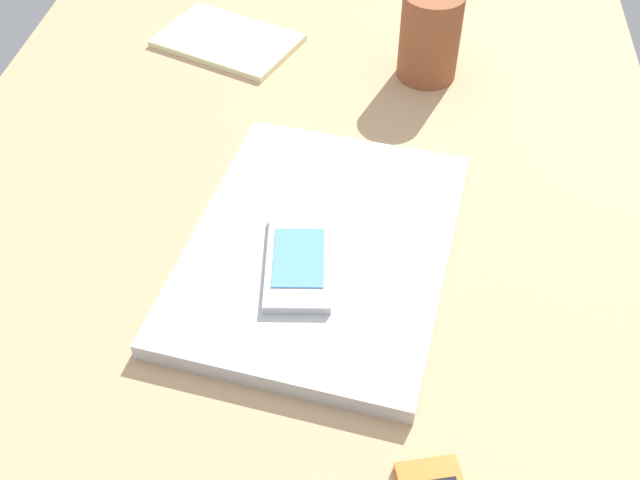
{
  "coord_description": "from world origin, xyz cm",
  "views": [
    {
      "loc": [
        -57.32,
        -9.78,
        57.02
      ],
      "look_at": [
        -7.28,
        -3.56,
        5.0
      ],
      "focal_mm": 42.65,
      "sensor_mm": 36.0,
      "label": 1
    }
  ],
  "objects": [
    {
      "name": "pen_cup",
      "position": [
        25.08,
        -12.9,
        8.46
      ],
      "size": [
        7.34,
        7.34,
        10.91
      ],
      "primitive_type": "cylinder",
      "color": "brown",
      "rests_on": "desk_surface"
    },
    {
      "name": "notepad",
      "position": [
        29.2,
        13.27,
        3.4
      ],
      "size": [
        17.17,
        20.54,
        0.8
      ],
      "primitive_type": "cube",
      "rotation": [
        0.0,
        0.0,
        -0.38
      ],
      "color": "#F2EDB2",
      "rests_on": "desk_surface"
    },
    {
      "name": "desk_surface",
      "position": [
        0.0,
        0.0,
        1.5
      ],
      "size": [
        120.0,
        80.0,
        3.0
      ],
      "primitive_type": "cube",
      "color": "tan",
      "rests_on": "ground"
    },
    {
      "name": "laptop_closed",
      "position": [
        -7.28,
        -3.56,
        3.91
      ],
      "size": [
        35.48,
        28.73,
        1.83
      ],
      "primitive_type": "cube",
      "rotation": [
        0.0,
        0.0,
        -0.14
      ],
      "color": "#B7BABC",
      "rests_on": "desk_surface"
    },
    {
      "name": "cell_phone_on_laptop",
      "position": [
        -10.52,
        -1.98,
        5.33
      ],
      "size": [
        12.42,
        7.26,
        1.06
      ],
      "color": "silver",
      "rests_on": "laptop_closed"
    }
  ]
}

